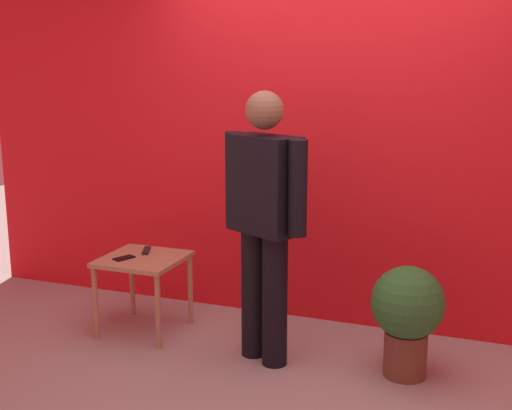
{
  "coord_description": "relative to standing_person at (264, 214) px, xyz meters",
  "views": [
    {
      "loc": [
        1.16,
        -3.43,
        1.89
      ],
      "look_at": [
        -0.34,
        0.55,
        0.96
      ],
      "focal_mm": 47.48,
      "sensor_mm": 36.0,
      "label": 1
    }
  ],
  "objects": [
    {
      "name": "standing_person",
      "position": [
        0.0,
        0.0,
        0.0
      ],
      "size": [
        0.65,
        0.41,
        1.7
      ],
      "color": "black",
      "rests_on": "ground_plane"
    },
    {
      "name": "cell_phone",
      "position": [
        -1.05,
        0.06,
        -0.41
      ],
      "size": [
        0.12,
        0.16,
        0.01
      ],
      "primitive_type": "cube",
      "rotation": [
        0.0,
        0.0,
        -0.42
      ],
      "color": "black",
      "rests_on": "side_table"
    },
    {
      "name": "back_wall_red",
      "position": [
        0.22,
        0.84,
        0.68
      ],
      "size": [
        5.74,
        0.12,
        3.27
      ],
      "primitive_type": "cube",
      "color": "red",
      "rests_on": "ground_plane"
    },
    {
      "name": "tv_remote",
      "position": [
        -0.98,
        0.26,
        -0.4
      ],
      "size": [
        0.11,
        0.17,
        0.02
      ],
      "primitive_type": "cube",
      "rotation": [
        0.0,
        0.0,
        0.39
      ],
      "color": "black",
      "rests_on": "side_table"
    },
    {
      "name": "side_table",
      "position": [
        -0.95,
        0.14,
        -0.49
      ],
      "size": [
        0.54,
        0.54,
        0.54
      ],
      "color": "tan",
      "rests_on": "ground_plane"
    },
    {
      "name": "potted_plant",
      "position": [
        0.88,
        0.08,
        -0.55
      ],
      "size": [
        0.44,
        0.44,
        0.69
      ],
      "color": "brown",
      "rests_on": "ground_plane"
    },
    {
      "name": "ground_plane",
      "position": [
        0.22,
        -0.36,
        -0.95
      ],
      "size": [
        12.0,
        12.0,
        0.0
      ],
      "primitive_type": "plane",
      "color": "#9E9991"
    }
  ]
}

